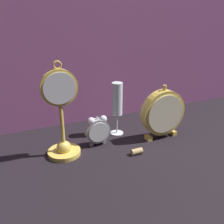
# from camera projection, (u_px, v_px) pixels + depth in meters

# --- Properties ---
(ground_plane) EXTENTS (4.00, 4.00, 0.00)m
(ground_plane) POSITION_uv_depth(u_px,v_px,m) (121.00, 150.00, 0.94)
(ground_plane) COLOR black
(fabric_backdrop_drape) EXTENTS (1.73, 0.01, 0.77)m
(fabric_backdrop_drape) POSITION_uv_depth(u_px,v_px,m) (89.00, 37.00, 1.08)
(fabric_backdrop_drape) COLOR #8E4C7F
(fabric_backdrop_drape) RESTS_ON ground_plane
(pocket_watch_on_stand) EXTENTS (0.13, 0.12, 0.34)m
(pocket_watch_on_stand) POSITION_uv_depth(u_px,v_px,m) (62.00, 123.00, 0.87)
(pocket_watch_on_stand) COLOR gold
(pocket_watch_on_stand) RESTS_ON ground_plane
(alarm_clock_twin_bell) EXTENTS (0.10, 0.03, 0.12)m
(alarm_clock_twin_bell) POSITION_uv_depth(u_px,v_px,m) (98.00, 129.00, 0.96)
(alarm_clock_twin_bell) COLOR gray
(alarm_clock_twin_bell) RESTS_ON ground_plane
(mantel_clock_silver) EXTENTS (0.19, 0.04, 0.22)m
(mantel_clock_silver) POSITION_uv_depth(u_px,v_px,m) (163.00, 113.00, 1.00)
(mantel_clock_silver) COLOR gold
(mantel_clock_silver) RESTS_ON ground_plane
(champagne_flute) EXTENTS (0.06, 0.06, 0.22)m
(champagne_flute) POSITION_uv_depth(u_px,v_px,m) (117.00, 102.00, 1.02)
(champagne_flute) COLOR silver
(champagne_flute) RESTS_ON ground_plane
(wine_cork) EXTENTS (0.04, 0.02, 0.02)m
(wine_cork) POSITION_uv_depth(u_px,v_px,m) (137.00, 151.00, 0.91)
(wine_cork) COLOR tan
(wine_cork) RESTS_ON ground_plane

